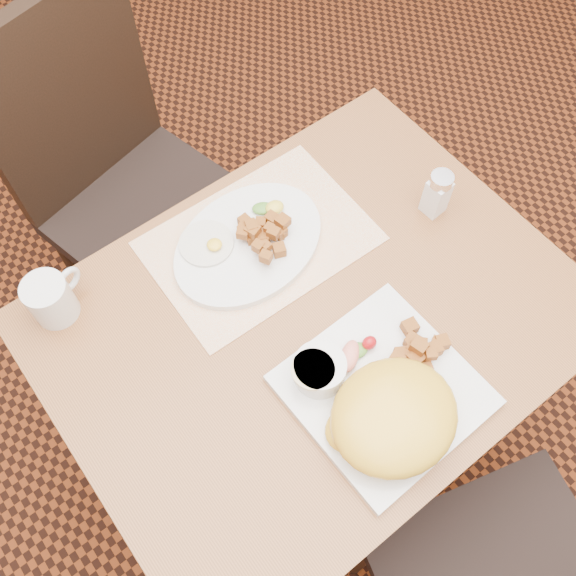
# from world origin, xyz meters

# --- Properties ---
(ground) EXTENTS (8.00, 8.00, 0.00)m
(ground) POSITION_xyz_m (0.00, 0.00, 0.00)
(ground) COLOR black
(ground) RESTS_ON ground
(table) EXTENTS (0.90, 0.70, 0.75)m
(table) POSITION_xyz_m (0.00, 0.00, 0.64)
(table) COLOR #94592D
(table) RESTS_ON ground
(chair_far) EXTENTS (0.51, 0.51, 0.97)m
(chair_far) POSITION_xyz_m (-0.06, 0.64, 0.54)
(chair_far) COLOR black
(chair_far) RESTS_ON ground
(placemat) EXTENTS (0.41, 0.29, 0.00)m
(placemat) POSITION_xyz_m (0.02, 0.18, 0.75)
(placemat) COLOR white
(placemat) RESTS_ON table
(plate_square) EXTENTS (0.29, 0.29, 0.02)m
(plate_square) POSITION_xyz_m (0.00, -0.18, 0.76)
(plate_square) COLOR silver
(plate_square) RESTS_ON table
(plate_oval) EXTENTS (0.33, 0.27, 0.02)m
(plate_oval) POSITION_xyz_m (-0.00, 0.19, 0.76)
(plate_oval) COLOR silver
(plate_oval) RESTS_ON placemat
(hollandaise_mound) EXTENTS (0.21, 0.18, 0.08)m
(hollandaise_mound) POSITION_xyz_m (-0.03, -0.23, 0.80)
(hollandaise_mound) COLOR yellow
(hollandaise_mound) RESTS_ON plate_square
(ramekin) EXTENTS (0.09, 0.09, 0.05)m
(ramekin) POSITION_xyz_m (-0.06, -0.09, 0.79)
(ramekin) COLOR silver
(ramekin) RESTS_ON plate_square
(garnish_sq) EXTENTS (0.09, 0.06, 0.03)m
(garnish_sq) POSITION_xyz_m (0.01, -0.10, 0.78)
(garnish_sq) COLOR #387223
(garnish_sq) RESTS_ON plate_square
(fried_egg) EXTENTS (0.10, 0.10, 0.02)m
(fried_egg) POSITION_xyz_m (-0.07, 0.23, 0.77)
(fried_egg) COLOR white
(fried_egg) RESTS_ON plate_oval
(garnish_ov) EXTENTS (0.06, 0.05, 0.02)m
(garnish_ov) POSITION_xyz_m (0.07, 0.22, 0.78)
(garnish_ov) COLOR #387223
(garnish_ov) RESTS_ON plate_oval
(salt_shaker) EXTENTS (0.04, 0.04, 0.10)m
(salt_shaker) POSITION_xyz_m (0.32, 0.04, 0.80)
(salt_shaker) COLOR white
(salt_shaker) RESTS_ON table
(coffee_mug) EXTENTS (0.11, 0.08, 0.09)m
(coffee_mug) POSITION_xyz_m (-0.35, 0.28, 0.79)
(coffee_mug) COLOR silver
(coffee_mug) RESTS_ON table
(home_fries_sq) EXTENTS (0.12, 0.10, 0.04)m
(home_fries_sq) POSITION_xyz_m (0.09, -0.16, 0.78)
(home_fries_sq) COLOR #9C5419
(home_fries_sq) RESTS_ON plate_square
(home_fries_ov) EXTENTS (0.10, 0.12, 0.04)m
(home_fries_ov) POSITION_xyz_m (0.02, 0.17, 0.79)
(home_fries_ov) COLOR #9C5419
(home_fries_ov) RESTS_ON plate_oval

